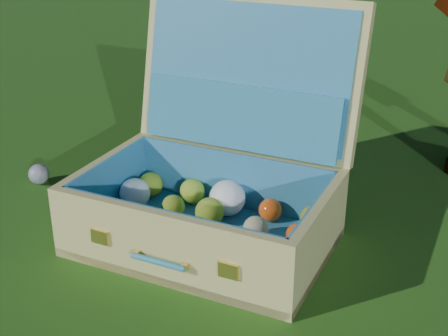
{
  "coord_description": "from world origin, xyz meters",
  "views": [
    {
      "loc": [
        0.83,
        -1.12,
        0.8
      ],
      "look_at": [
        -0.02,
        -0.02,
        0.18
      ],
      "focal_mm": 50.0,
      "sensor_mm": 36.0,
      "label": 1
    }
  ],
  "objects": [
    {
      "name": "suitcase",
      "position": [
        -0.04,
        -0.02,
        0.16
      ],
      "size": [
        0.69,
        0.64,
        0.56
      ],
      "rotation": [
        0.0,
        0.0,
        0.22
      ],
      "color": "#D9CA75",
      "rests_on": "ground"
    },
    {
      "name": "ground",
      "position": [
        0.0,
        0.0,
        0.0
      ],
      "size": [
        60.0,
        60.0,
        0.0
      ],
      "primitive_type": "plane",
      "color": "#215114",
      "rests_on": "ground"
    },
    {
      "name": "stray_ball",
      "position": [
        -0.63,
        -0.13,
        0.03
      ],
      "size": [
        0.06,
        0.06,
        0.06
      ],
      "primitive_type": "sphere",
      "color": "teal",
      "rests_on": "ground"
    }
  ]
}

